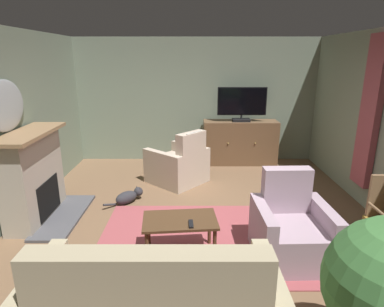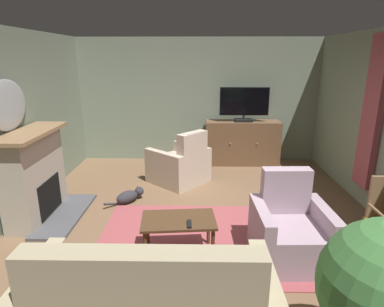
# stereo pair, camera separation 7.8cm
# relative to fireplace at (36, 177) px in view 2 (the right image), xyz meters

# --- Properties ---
(ground_plane) EXTENTS (5.85, 6.83, 0.04)m
(ground_plane) POSITION_rel_fireplace_xyz_m (2.35, -0.24, -0.64)
(ground_plane) COLOR brown
(wall_back) EXTENTS (5.85, 0.10, 2.69)m
(wall_back) POSITION_rel_fireplace_xyz_m (2.35, 2.93, 0.73)
(wall_back) COLOR gray
(wall_back) RESTS_ON ground_plane
(curtain_panel_far) EXTENTS (0.10, 0.44, 2.26)m
(curtain_panel_far) POSITION_rel_fireplace_xyz_m (4.91, 0.46, 0.86)
(curtain_panel_far) COLOR #A34C56
(rug_central) EXTENTS (2.79, 1.96, 0.01)m
(rug_central) POSITION_rel_fireplace_xyz_m (2.44, -0.62, -0.61)
(rug_central) COLOR #9E474C
(rug_central) RESTS_ON ground_plane
(fireplace) EXTENTS (0.85, 1.41, 1.30)m
(fireplace) POSITION_rel_fireplace_xyz_m (0.00, 0.00, 0.00)
(fireplace) COLOR #4C4C51
(fireplace) RESTS_ON ground_plane
(wall_mirror_oval) EXTENTS (0.06, 0.94, 0.69)m
(wall_mirror_oval) POSITION_rel_fireplace_xyz_m (-0.25, 0.00, 1.04)
(wall_mirror_oval) COLOR #B2B7BF
(tv_cabinet) EXTENTS (1.60, 0.53, 0.95)m
(tv_cabinet) POSITION_rel_fireplace_xyz_m (3.31, 2.58, -0.16)
(tv_cabinet) COLOR #4A3523
(tv_cabinet) RESTS_ON ground_plane
(television) EXTENTS (1.03, 0.20, 0.72)m
(television) POSITION_rel_fireplace_xyz_m (3.31, 2.52, 0.72)
(television) COLOR black
(television) RESTS_ON tv_cabinet
(coffee_table) EXTENTS (0.90, 0.59, 0.48)m
(coffee_table) POSITION_rel_fireplace_xyz_m (2.11, -0.96, -0.21)
(coffee_table) COLOR #4C331E
(coffee_table) RESTS_ON ground_plane
(tv_remote) EXTENTS (0.06, 0.17, 0.02)m
(tv_remote) POSITION_rel_fireplace_xyz_m (2.24, -1.09, -0.13)
(tv_remote) COLOR black
(tv_remote) RESTS_ON coffee_table
(armchair_beside_cabinet) EXTENTS (0.86, 0.87, 1.01)m
(armchair_beside_cabinet) POSITION_rel_fireplace_xyz_m (3.41, -0.98, -0.29)
(armchair_beside_cabinet) COLOR #AD93A3
(armchair_beside_cabinet) RESTS_ON ground_plane
(armchair_near_window) EXTENTS (1.26, 1.26, 1.03)m
(armchair_near_window) POSITION_rel_fireplace_xyz_m (2.00, 1.42, -0.29)
(armchair_near_window) COLOR #C6B29E
(armchair_near_window) RESTS_ON ground_plane
(cat) EXTENTS (0.57, 0.52, 0.22)m
(cat) POSITION_rel_fireplace_xyz_m (1.22, 0.51, -0.51)
(cat) COLOR #2D2D33
(cat) RESTS_ON ground_plane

